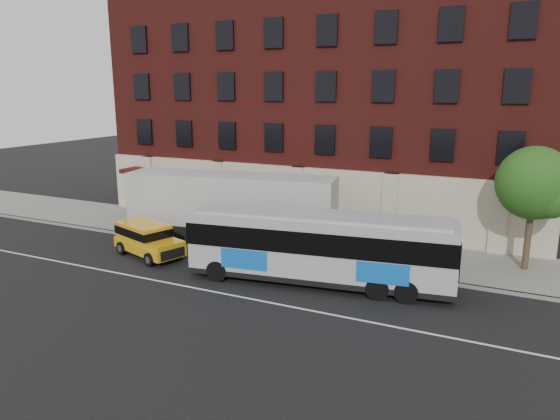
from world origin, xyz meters
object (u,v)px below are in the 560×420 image
at_px(yellow_suv, 147,238).
at_px(city_bus, 320,245).
at_px(street_tree, 535,186).
at_px(sign_pole, 136,214).
at_px(shipping_container, 231,210).

bearing_deg(yellow_suv, city_bus, 0.91).
xyz_separation_m(street_tree, yellow_suv, (-18.93, -6.10, -3.38)).
distance_m(sign_pole, city_bus, 13.47).
height_order(sign_pole, yellow_suv, sign_pole).
height_order(sign_pole, shipping_container, shipping_container).
xyz_separation_m(yellow_suv, shipping_container, (2.96, 4.06, 1.02)).
xyz_separation_m(street_tree, shipping_container, (-15.97, -2.03, -2.36)).
xyz_separation_m(city_bus, yellow_suv, (-10.10, -0.16, -0.85)).
relative_size(street_tree, shipping_container, 0.49).
relative_size(yellow_suv, shipping_container, 0.38).
xyz_separation_m(sign_pole, city_bus, (13.21, -2.60, 0.42)).
xyz_separation_m(sign_pole, shipping_container, (6.07, 1.30, 0.59)).
bearing_deg(street_tree, shipping_container, -172.74).
relative_size(sign_pole, shipping_container, 0.20).
height_order(street_tree, city_bus, street_tree).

